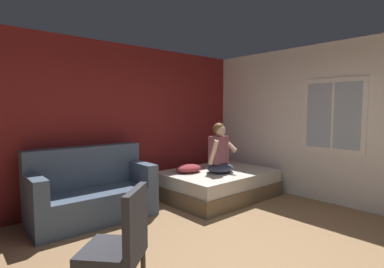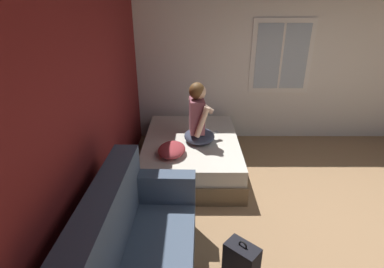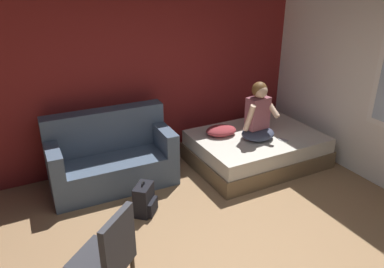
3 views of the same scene
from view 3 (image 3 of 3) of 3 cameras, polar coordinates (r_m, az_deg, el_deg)
name	(u,v)px [view 3 (image 3 of 3)]	position (r m, az deg, el deg)	size (l,w,h in m)	color
wall_back_accent	(128,77)	(5.71, -9.68, 8.50)	(10.62, 0.16, 2.70)	maroon
bed	(256,149)	(5.97, 9.72, -2.24)	(1.97, 1.42, 0.48)	brown
couch	(111,158)	(5.40, -12.22, -3.56)	(1.72, 0.87, 1.04)	#47566B
side_chair	(107,255)	(3.53, -12.80, -17.58)	(0.65, 0.65, 0.98)	#382D23
person_seated	(258,116)	(5.62, 10.07, 2.68)	(0.55, 0.48, 0.88)	#383D51
backpack	(145,200)	(4.77, -7.22, -9.94)	(0.35, 0.35, 0.46)	black
throw_pillow	(221,131)	(5.77, 4.47, 0.53)	(0.48, 0.36, 0.14)	#993338
cell_phone	(283,140)	(5.76, 13.76, -0.89)	(0.07, 0.14, 0.01)	#B7B7BC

